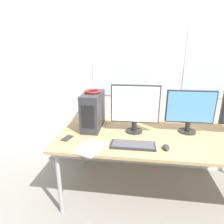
% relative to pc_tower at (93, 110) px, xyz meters
% --- Properties ---
extents(wall_back, '(8.00, 0.07, 2.70)m').
position_rel_pc_tower_xyz_m(wall_back, '(0.81, 0.46, 0.43)').
color(wall_back, silver).
rests_on(wall_back, ground_plane).
extents(desk, '(2.23, 0.92, 0.72)m').
position_rel_pc_tower_xyz_m(desk, '(0.81, -0.14, -0.24)').
color(desk, tan).
rests_on(desk, ground_plane).
extents(pc_tower, '(0.19, 0.45, 0.39)m').
position_rel_pc_tower_xyz_m(pc_tower, '(0.00, 0.00, 0.00)').
color(pc_tower, '#2D2D33').
rests_on(pc_tower, desk).
extents(headphones, '(0.17, 0.17, 0.03)m').
position_rel_pc_tower_xyz_m(headphones, '(-0.00, 0.00, 0.21)').
color(headphones, maroon).
rests_on(headphones, pc_tower).
extents(monitor_main, '(0.49, 0.18, 0.50)m').
position_rel_pc_tower_xyz_m(monitor_main, '(0.46, -0.07, 0.08)').
color(monitor_main, black).
rests_on(monitor_main, desk).
extents(monitor_right_near, '(0.49, 0.18, 0.45)m').
position_rel_pc_tower_xyz_m(monitor_right_near, '(1.02, -0.01, 0.05)').
color(monitor_right_near, black).
rests_on(monitor_right_near, desk).
extents(keyboard, '(0.40, 0.16, 0.02)m').
position_rel_pc_tower_xyz_m(keyboard, '(0.46, -0.40, -0.19)').
color(keyboard, '#28282D').
rests_on(keyboard, desk).
extents(mouse, '(0.06, 0.10, 0.04)m').
position_rel_pc_tower_xyz_m(mouse, '(0.74, -0.41, -0.18)').
color(mouse, '#2D2D2D').
rests_on(mouse, desk).
extents(cell_phone, '(0.09, 0.14, 0.01)m').
position_rel_pc_tower_xyz_m(cell_phone, '(-0.19, -0.33, -0.19)').
color(cell_phone, '#232328').
rests_on(cell_phone, desk).
extents(paper_sheet_front, '(0.30, 0.35, 0.00)m').
position_rel_pc_tower_xyz_m(paper_sheet_front, '(0.09, -0.47, -0.20)').
color(paper_sheet_front, white).
rests_on(paper_sheet_front, desk).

